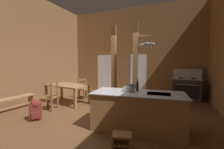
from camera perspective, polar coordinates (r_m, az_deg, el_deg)
ground_plane at (r=4.56m, az=-5.73°, el=-16.81°), size 7.71×8.67×0.10m
wall_back at (r=8.02m, az=7.90°, el=9.07°), size 7.71×0.14×4.48m
wall_left at (r=6.71m, az=-33.93°, el=9.20°), size 0.14×8.67×4.48m
glazed_door_back_left at (r=8.48m, az=-2.55°, el=0.65°), size 1.00×0.01×2.05m
glazed_panel_back_right at (r=7.87m, az=10.11°, el=0.27°), size 0.84×0.01×2.05m
kitchen_island at (r=3.72m, az=9.94°, el=-13.70°), size 2.23×1.14×0.90m
stove_range at (r=7.22m, az=26.94°, el=-4.89°), size 1.21×0.91×1.32m
support_post_with_pot_rack at (r=4.53m, az=9.45°, el=3.22°), size 0.64×0.22×2.83m
support_post_center at (r=4.95m, az=0.74°, el=2.32°), size 0.14×0.14×2.83m
step_stool at (r=2.99m, az=3.83°, el=-24.09°), size 0.42×0.36×0.30m
dining_table at (r=6.15m, az=-16.93°, el=-4.58°), size 1.80×1.12×0.74m
ladderback_chair_near_window at (r=6.76m, az=-10.65°, el=-5.35°), size 0.56×0.56×0.95m
ladderback_chair_by_post at (r=5.48m, az=-22.63°, el=-7.97°), size 0.53×0.53×0.95m
bench_along_left_wall at (r=6.04m, az=-34.39°, el=-8.68°), size 0.46×1.55×0.44m
backpack at (r=4.76m, az=-27.54°, el=-11.74°), size 0.39×0.39×0.60m
stockpot_on_counter at (r=3.64m, az=7.02°, el=-5.26°), size 0.31×0.23×0.18m
mixing_bowl_on_counter at (r=3.91m, az=5.84°, el=-5.36°), size 0.20×0.20×0.07m
bottle_tall_on_counter at (r=3.75m, az=9.83°, el=-4.54°), size 0.06×0.06×0.30m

